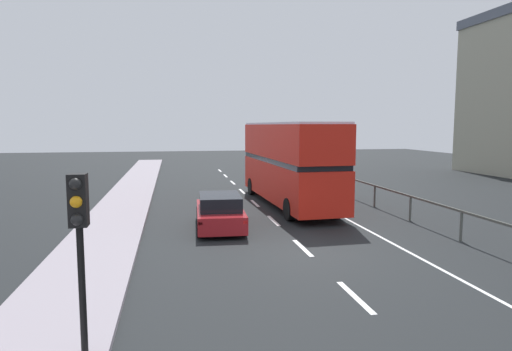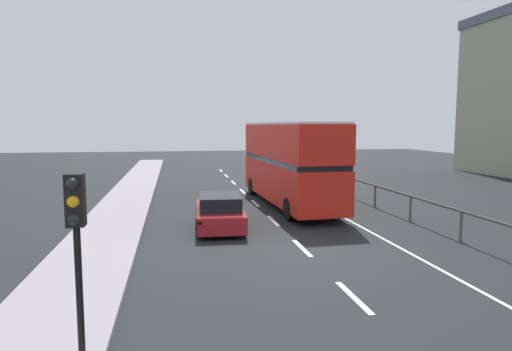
% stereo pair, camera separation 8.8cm
% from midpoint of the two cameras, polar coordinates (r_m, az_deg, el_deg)
% --- Properties ---
extents(ground_plane, '(73.63, 120.00, 0.10)m').
position_cam_midpoint_polar(ground_plane, '(15.12, 6.50, -9.75)').
color(ground_plane, black).
extents(near_sidewalk_kerb, '(2.65, 80.00, 0.14)m').
position_cam_midpoint_polar(near_sidewalk_kerb, '(14.70, -20.25, -10.10)').
color(near_sidewalk_kerb, gray).
rests_on(near_sidewalk_kerb, ground).
extents(lane_paint_markings, '(3.42, 46.00, 0.01)m').
position_cam_midpoint_polar(lane_paint_markings, '(23.43, 5.40, -3.83)').
color(lane_paint_markings, silver).
rests_on(lane_paint_markings, ground).
extents(bridge_side_railing, '(0.10, 42.00, 1.13)m').
position_cam_midpoint_polar(bridge_side_railing, '(25.22, 13.31, -1.16)').
color(bridge_side_railing, '#4B4D47').
rests_on(bridge_side_railing, ground).
extents(double_decker_bus_red, '(2.85, 10.74, 4.29)m').
position_cam_midpoint_polar(double_decker_bus_red, '(23.27, 4.30, 1.82)').
color(double_decker_bus_red, red).
rests_on(double_decker_bus_red, ground).
extents(hatchback_car_near, '(2.03, 4.42, 1.39)m').
position_cam_midpoint_polar(hatchback_car_near, '(18.20, -4.51, -4.63)').
color(hatchback_car_near, maroon).
rests_on(hatchback_car_near, ground).
extents(traffic_signal_pole, '(0.30, 0.42, 3.19)m').
position_cam_midpoint_polar(traffic_signal_pole, '(8.20, -21.62, -5.36)').
color(traffic_signal_pole, black).
rests_on(traffic_signal_pole, near_sidewalk_kerb).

